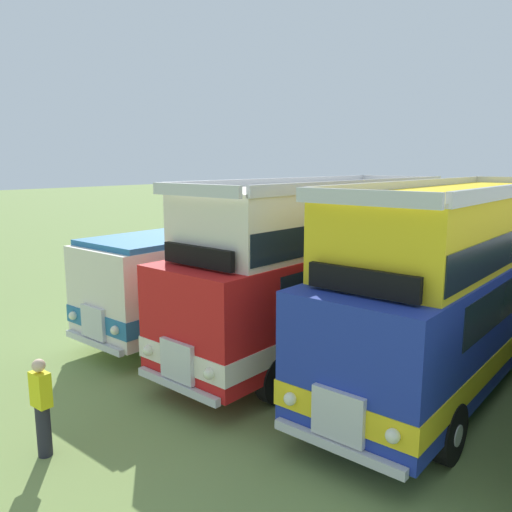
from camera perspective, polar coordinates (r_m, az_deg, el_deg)
The scene contains 4 objects.
bus_first_in_row at distance 16.10m, azimuth -2.40°, elevation -0.97°, with size 2.83×10.27×2.99m.
bus_second_in_row at distance 13.61m, azimuth 7.50°, elevation -0.56°, with size 2.98×10.10×4.52m.
bus_third_in_row at distance 12.55m, azimuth 22.09°, elevation -2.14°, with size 2.85×10.69×4.52m.
marshal_person at distance 9.59m, azimuth -22.85°, elevation -15.29°, with size 0.36×0.24×1.73m.
Camera 1 is at (-3.65, -11.66, 4.90)m, focal length 35.73 mm.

